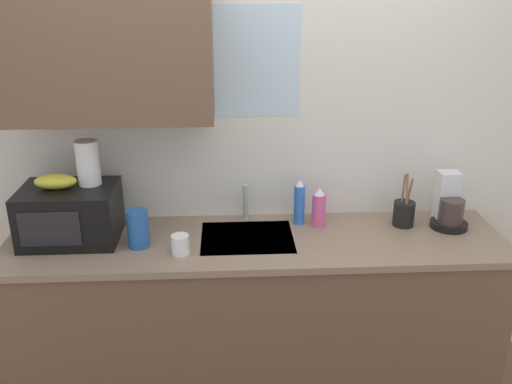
# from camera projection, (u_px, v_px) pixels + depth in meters

# --- Properties ---
(kitchen_wall_assembly) EXTENTS (3.26, 0.42, 2.50)m
(kitchen_wall_assembly) POSITION_uv_depth(u_px,v_px,m) (227.00, 134.00, 2.89)
(kitchen_wall_assembly) COLOR silver
(kitchen_wall_assembly) RESTS_ON ground
(counter_unit) EXTENTS (2.49, 0.63, 0.90)m
(counter_unit) POSITION_uv_depth(u_px,v_px,m) (256.00, 314.00, 2.94)
(counter_unit) COLOR brown
(counter_unit) RESTS_ON ground
(sink_faucet) EXTENTS (0.03, 0.03, 0.20)m
(sink_faucet) POSITION_uv_depth(u_px,v_px,m) (245.00, 202.00, 2.96)
(sink_faucet) COLOR #B2B5BA
(sink_faucet) RESTS_ON counter_unit
(microwave) EXTENTS (0.46, 0.35, 0.27)m
(microwave) POSITION_uv_depth(u_px,v_px,m) (70.00, 214.00, 2.73)
(microwave) COLOR black
(microwave) RESTS_ON counter_unit
(banana_bunch) EXTENTS (0.20, 0.11, 0.07)m
(banana_bunch) POSITION_uv_depth(u_px,v_px,m) (55.00, 181.00, 2.66)
(banana_bunch) COLOR gold
(banana_bunch) RESTS_ON microwave
(paper_towel_roll) EXTENTS (0.11, 0.11, 0.22)m
(paper_towel_roll) POSITION_uv_depth(u_px,v_px,m) (88.00, 163.00, 2.69)
(paper_towel_roll) COLOR white
(paper_towel_roll) RESTS_ON microwave
(coffee_maker) EXTENTS (0.19, 0.21, 0.28)m
(coffee_maker) POSITION_uv_depth(u_px,v_px,m) (449.00, 207.00, 2.89)
(coffee_maker) COLOR black
(coffee_maker) RESTS_ON counter_unit
(dish_soap_bottle_blue) EXTENTS (0.06, 0.06, 0.25)m
(dish_soap_bottle_blue) POSITION_uv_depth(u_px,v_px,m) (299.00, 203.00, 2.91)
(dish_soap_bottle_blue) COLOR blue
(dish_soap_bottle_blue) RESTS_ON counter_unit
(dish_soap_bottle_pink) EXTENTS (0.07, 0.07, 0.21)m
(dish_soap_bottle_pink) POSITION_uv_depth(u_px,v_px,m) (319.00, 208.00, 2.89)
(dish_soap_bottle_pink) COLOR #E55999
(dish_soap_bottle_pink) RESTS_ON counter_unit
(cereal_canister) EXTENTS (0.10, 0.10, 0.19)m
(cereal_canister) POSITION_uv_depth(u_px,v_px,m) (138.00, 229.00, 2.67)
(cereal_canister) COLOR #2659A5
(cereal_canister) RESTS_ON counter_unit
(mug_white) EXTENTS (0.08, 0.08, 0.09)m
(mug_white) POSITION_uv_depth(u_px,v_px,m) (180.00, 245.00, 2.61)
(mug_white) COLOR white
(mug_white) RESTS_ON counter_unit
(utensil_crock) EXTENTS (0.11, 0.11, 0.29)m
(utensil_crock) POSITION_uv_depth(u_px,v_px,m) (404.00, 213.00, 2.90)
(utensil_crock) COLOR black
(utensil_crock) RESTS_ON counter_unit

